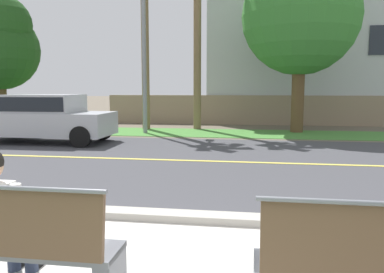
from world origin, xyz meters
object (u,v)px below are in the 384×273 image
(seated_person_white, at_px, (0,213))
(car_silver_far, at_px, (44,116))
(bench_right, at_px, (382,272))
(shade_tree_left, at_px, (305,7))
(bench_left, at_px, (11,247))
(streetlamp, at_px, (145,25))

(seated_person_white, height_order, car_silver_far, car_silver_far)
(bench_right, xyz_separation_m, seated_person_white, (-3.07, 0.17, 0.22))
(seated_person_white, bearing_deg, shade_tree_left, 71.84)
(bench_left, bearing_deg, car_silver_far, 118.05)
(seated_person_white, xyz_separation_m, car_silver_far, (-4.39, 8.44, 0.18))
(bench_right, xyz_separation_m, streetlamp, (-4.96, 11.78, 3.68))
(seated_person_white, distance_m, shade_tree_left, 13.80)
(streetlamp, relative_size, shade_tree_left, 0.98)
(bench_left, distance_m, shade_tree_left, 13.96)
(bench_left, relative_size, seated_person_white, 1.43)
(streetlamp, bearing_deg, car_silver_far, -128.24)
(car_silver_far, xyz_separation_m, shade_tree_left, (8.50, 4.07, 3.94))
(streetlamp, height_order, shade_tree_left, shade_tree_left)
(streetlamp, xyz_separation_m, shade_tree_left, (6.00, 0.90, 0.67))
(bench_left, distance_m, bench_right, 2.87)
(car_silver_far, distance_m, streetlamp, 5.20)
(bench_right, distance_m, seated_person_white, 3.08)
(streetlamp, bearing_deg, seated_person_white, -80.72)
(bench_left, relative_size, streetlamp, 0.25)
(bench_right, height_order, car_silver_far, car_silver_far)
(bench_right, xyz_separation_m, car_silver_far, (-7.46, 8.61, 0.40))
(bench_left, height_order, shade_tree_left, shade_tree_left)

